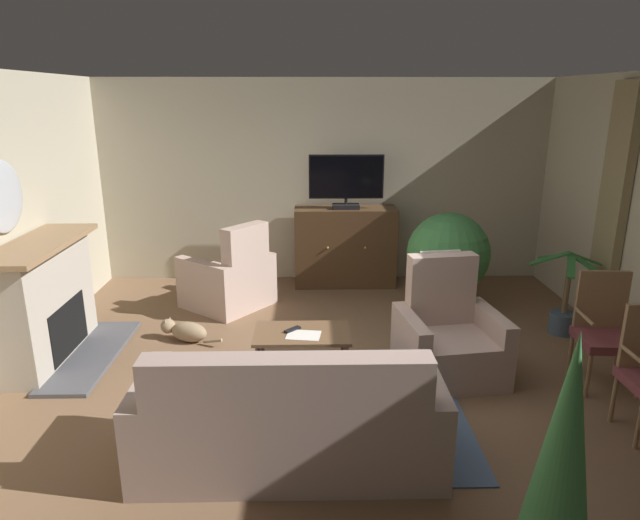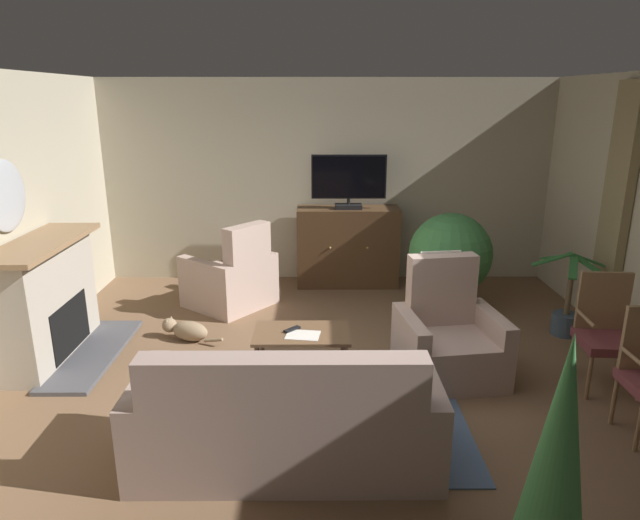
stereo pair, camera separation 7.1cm
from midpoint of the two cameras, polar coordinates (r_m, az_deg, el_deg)
name	(u,v)px [view 2 (the right image)]	position (r m, az deg, el deg)	size (l,w,h in m)	color
ground_plane	(333,387)	(5.19, 1.72, -12.98)	(6.78, 6.92, 0.04)	brown
wall_back	(327,182)	(7.81, 0.98, 8.09)	(6.78, 0.10, 2.78)	#B2A88E
curtain_panel_far	(618,196)	(6.65, 28.64, 5.82)	(0.10, 0.44, 2.34)	#8E7F56
rug_central	(337,405)	(4.87, 2.21, -14.75)	(2.07, 2.11, 0.01)	slate
fireplace	(48,302)	(6.10, -25.96, -3.96)	(0.90, 1.63, 1.21)	#4C4C51
wall_mirror_oval	(6,196)	(5.96, -29.39, 5.77)	(0.06, 0.71, 0.68)	#B2B7BF
tv_cabinet	(348,248)	(7.66, 3.13, 1.23)	(1.39, 0.53, 1.08)	#352315
television	(349,180)	(7.41, 3.27, 8.21)	(0.99, 0.20, 0.72)	black
coffee_table	(302,338)	(5.12, -1.50, -8.04)	(0.88, 0.54, 0.47)	brown
tv_remote	(292,329)	(5.12, -2.49, -7.17)	(0.17, 0.05, 0.02)	black
folded_newspaper	(303,335)	(5.02, -1.38, -7.76)	(0.30, 0.22, 0.01)	silver
sofa_floral	(286,424)	(4.05, -3.04, -16.54)	(2.14, 0.89, 0.98)	#A3897F
armchair_beside_cabinet	(232,280)	(6.98, -8.79, -2.02)	(1.24, 1.24, 1.08)	#BC9E8E
armchair_angled_to_table	(448,340)	(5.36, 13.44, -8.07)	(1.01, 0.92, 1.13)	#BC9E8E
side_chair_nearest_door	(607,330)	(5.60, 27.79, -6.41)	(0.53, 0.51, 1.03)	brown
potted_plant_leafy_by_curtain	(558,452)	(3.24, 23.96, -17.63)	(0.35, 0.35, 1.45)	#99664C
potted_plant_small_fern_corner	(566,312)	(6.68, 24.32, -4.96)	(0.75, 0.81, 0.94)	#3D4C5B
potted_plant_tall_palm_by_window	(450,257)	(6.81, 13.56, 0.35)	(0.99, 0.99, 1.22)	slate
cat	(187,330)	(6.17, -13.26, -7.05)	(0.71, 0.37, 0.23)	#937A5B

